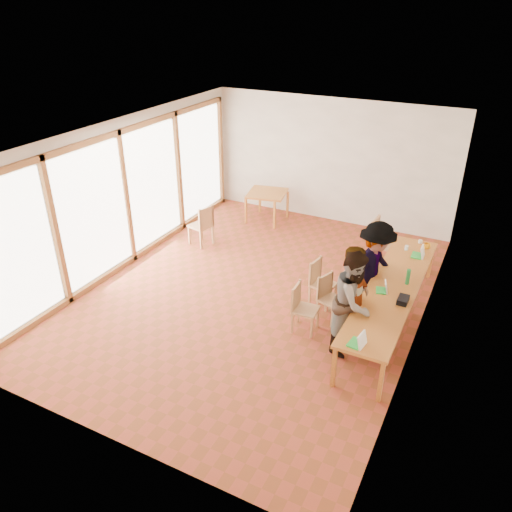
# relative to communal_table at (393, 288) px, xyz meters

# --- Properties ---
(ground) EXTENTS (8.00, 8.00, 0.00)m
(ground) POSITION_rel_communal_table_xyz_m (-2.50, -0.17, -0.70)
(ground) COLOR #993B25
(ground) RESTS_ON ground
(wall_back) EXTENTS (6.00, 0.10, 3.00)m
(wall_back) POSITION_rel_communal_table_xyz_m (-2.50, 3.83, 0.80)
(wall_back) COLOR silver
(wall_back) RESTS_ON ground
(wall_front) EXTENTS (6.00, 0.10, 3.00)m
(wall_front) POSITION_rel_communal_table_xyz_m (-2.50, -4.17, 0.80)
(wall_front) COLOR silver
(wall_front) RESTS_ON ground
(wall_right) EXTENTS (0.10, 8.00, 3.00)m
(wall_right) POSITION_rel_communal_table_xyz_m (0.50, -0.17, 0.80)
(wall_right) COLOR silver
(wall_right) RESTS_ON ground
(window_wall) EXTENTS (0.10, 8.00, 3.00)m
(window_wall) POSITION_rel_communal_table_xyz_m (-5.46, -0.17, 0.80)
(window_wall) COLOR white
(window_wall) RESTS_ON ground
(ceiling) EXTENTS (6.00, 8.00, 0.04)m
(ceiling) POSITION_rel_communal_table_xyz_m (-2.50, -0.17, 2.32)
(ceiling) COLOR white
(ceiling) RESTS_ON wall_back
(communal_table) EXTENTS (0.80, 4.00, 0.75)m
(communal_table) POSITION_rel_communal_table_xyz_m (0.00, 0.00, 0.00)
(communal_table) COLOR #BD7B2A
(communal_table) RESTS_ON ground
(side_table) EXTENTS (0.90, 0.90, 0.75)m
(side_table) POSITION_rel_communal_table_xyz_m (-3.82, 3.03, -0.03)
(side_table) COLOR #BD7B2A
(side_table) RESTS_ON ground
(chair_near) EXTENTS (0.42, 0.42, 0.45)m
(chair_near) POSITION_rel_communal_table_xyz_m (-1.31, -0.85, -0.18)
(chair_near) COLOR tan
(chair_near) RESTS_ON ground
(chair_mid) EXTENTS (0.50, 0.50, 0.44)m
(chair_mid) POSITION_rel_communal_table_xyz_m (-1.01, -0.32, -0.19)
(chair_mid) COLOR tan
(chair_mid) RESTS_ON ground
(chair_far) EXTENTS (0.46, 0.46, 0.46)m
(chair_far) POSITION_rel_communal_table_xyz_m (-1.33, 0.06, -0.17)
(chair_far) COLOR tan
(chair_far) RESTS_ON ground
(chair_empty) EXTENTS (0.51, 0.51, 0.54)m
(chair_empty) POSITION_rel_communal_table_xyz_m (-0.76, 2.03, -0.08)
(chair_empty) COLOR tan
(chair_empty) RESTS_ON ground
(chair_spare) EXTENTS (0.54, 0.54, 0.50)m
(chair_spare) POSITION_rel_communal_table_xyz_m (-4.47, 1.13, -0.12)
(chair_spare) COLOR tan
(chair_spare) RESTS_ON ground
(person_near) EXTENTS (0.52, 0.70, 1.75)m
(person_near) POSITION_rel_communal_table_xyz_m (-0.43, -0.82, 0.17)
(person_near) COLOR gray
(person_near) RESTS_ON ground
(person_mid) EXTENTS (0.75, 0.91, 1.73)m
(person_mid) POSITION_rel_communal_table_xyz_m (-0.41, -0.93, 0.16)
(person_mid) COLOR gray
(person_mid) RESTS_ON ground
(person_far) EXTENTS (0.88, 1.24, 1.74)m
(person_far) POSITION_rel_communal_table_xyz_m (-0.39, 0.21, 0.17)
(person_far) COLOR gray
(person_far) RESTS_ON ground
(laptop_near) EXTENTS (0.25, 0.28, 0.21)m
(laptop_near) POSITION_rel_communal_table_xyz_m (-0.06, -1.81, 0.11)
(laptop_near) COLOR green
(laptop_near) RESTS_ON communal_table
(laptop_mid) EXTENTS (0.24, 0.25, 0.18)m
(laptop_mid) POSITION_rel_communal_table_xyz_m (-0.11, -0.24, 0.10)
(laptop_mid) COLOR green
(laptop_mid) RESTS_ON communal_table
(laptop_far) EXTENTS (0.23, 0.27, 0.22)m
(laptop_far) POSITION_rel_communal_table_xyz_m (0.18, 1.27, 0.11)
(laptop_far) COLOR green
(laptop_far) RESTS_ON communal_table
(yellow_mug) EXTENTS (0.15, 0.15, 0.10)m
(yellow_mug) POSITION_rel_communal_table_xyz_m (0.24, 1.67, 0.10)
(yellow_mug) COLOR orange
(yellow_mug) RESTS_ON communal_table
(green_bottle) EXTENTS (0.07, 0.07, 0.28)m
(green_bottle) POSITION_rel_communal_table_xyz_m (0.19, 0.17, 0.19)
(green_bottle) COLOR #1F7A36
(green_bottle) RESTS_ON communal_table
(clear_glass) EXTENTS (0.07, 0.07, 0.09)m
(clear_glass) POSITION_rel_communal_table_xyz_m (-0.09, 1.44, 0.09)
(clear_glass) COLOR silver
(clear_glass) RESTS_ON communal_table
(condiment_cup) EXTENTS (0.08, 0.08, 0.06)m
(condiment_cup) POSITION_rel_communal_table_xyz_m (0.09, 1.87, 0.08)
(condiment_cup) COLOR white
(condiment_cup) RESTS_ON communal_table
(pink_phone) EXTENTS (0.05, 0.10, 0.01)m
(pink_phone) POSITION_rel_communal_table_xyz_m (0.24, -0.45, 0.05)
(pink_phone) COLOR #C73263
(pink_phone) RESTS_ON communal_table
(black_pouch) EXTENTS (0.16, 0.26, 0.09)m
(black_pouch) POSITION_rel_communal_table_xyz_m (0.25, -0.43, 0.09)
(black_pouch) COLOR black
(black_pouch) RESTS_ON communal_table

